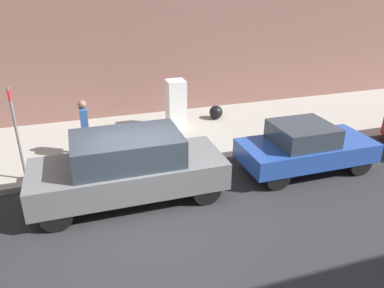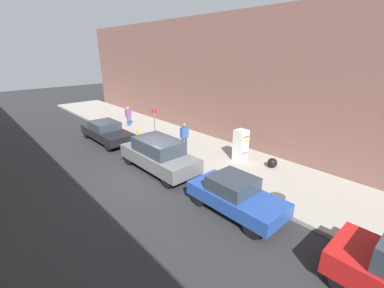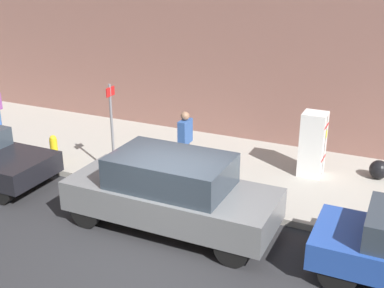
# 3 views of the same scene
# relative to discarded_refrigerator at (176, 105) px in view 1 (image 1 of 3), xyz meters

# --- Properties ---
(ground_plane) EXTENTS (80.00, 80.00, 0.00)m
(ground_plane) POSITION_rel_discarded_refrigerator_xyz_m (4.66, -2.05, -1.06)
(ground_plane) COLOR #28282B
(sidewalk_slab) EXTENTS (4.74, 44.00, 0.17)m
(sidewalk_slab) POSITION_rel_discarded_refrigerator_xyz_m (0.40, -2.05, -0.98)
(sidewalk_slab) COLOR #9E998E
(sidewalk_slab) RESTS_ON ground
(building_facade_near) EXTENTS (1.85, 39.60, 8.26)m
(building_facade_near) POSITION_rel_discarded_refrigerator_xyz_m (-2.90, -2.05, 3.07)
(building_facade_near) COLOR #7F564C
(building_facade_near) RESTS_ON ground
(discarded_refrigerator) EXTENTS (0.64, 0.65, 1.79)m
(discarded_refrigerator) POSITION_rel_discarded_refrigerator_xyz_m (0.00, 0.00, 0.00)
(discarded_refrigerator) COLOR white
(discarded_refrigerator) RESTS_ON sidewalk_slab
(manhole_cover) EXTENTS (0.70, 0.70, 0.02)m
(manhole_cover) POSITION_rel_discarded_refrigerator_xyz_m (1.91, 3.48, -0.89)
(manhole_cover) COLOR #47443F
(manhole_cover) RESTS_ON sidewalk_slab
(street_sign_post) EXTENTS (0.36, 0.07, 2.58)m
(street_sign_post) POSITION_rel_discarded_refrigerator_xyz_m (2.33, -4.92, 0.55)
(street_sign_post) COLOR slate
(street_sign_post) RESTS_ON sidewalk_slab
(trash_bag) EXTENTS (0.52, 0.52, 0.52)m
(trash_bag) POSITION_rel_discarded_refrigerator_xyz_m (-0.53, 1.74, -0.64)
(trash_bag) COLOR black
(trash_bag) RESTS_ON sidewalk_slab
(pedestrian_walking_far) EXTENTS (0.52, 0.24, 1.79)m
(pedestrian_walking_far) POSITION_rel_discarded_refrigerator_xyz_m (1.36, -3.21, 0.15)
(pedestrian_walking_far) COLOR #333338
(pedestrian_walking_far) RESTS_ON sidewalk_slab
(parked_suv_gray) EXTENTS (1.89, 4.79, 1.76)m
(parked_suv_gray) POSITION_rel_discarded_refrigerator_xyz_m (3.92, -2.32, -0.15)
(parked_suv_gray) COLOR slate
(parked_suv_gray) RESTS_ON ground
(parked_hatchback_blue) EXTENTS (1.73, 3.87, 1.46)m
(parked_hatchback_blue) POSITION_rel_discarded_refrigerator_xyz_m (3.92, 2.78, -0.32)
(parked_hatchback_blue) COLOR #23479E
(parked_hatchback_blue) RESTS_ON ground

